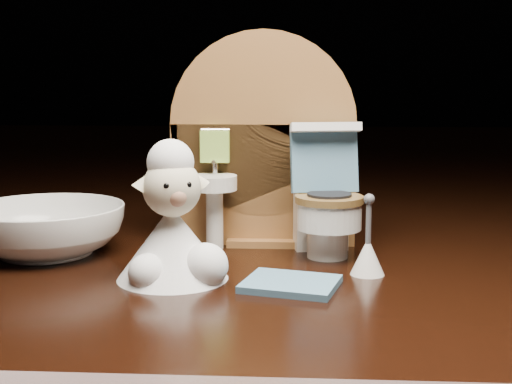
% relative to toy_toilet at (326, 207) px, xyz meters
% --- Properties ---
extents(backdrop_panel, '(0.13, 0.05, 0.15)m').
position_rel_toy_toilet_xyz_m(backdrop_panel, '(-0.04, 0.03, 0.03)').
color(backdrop_panel, brown).
rests_on(backdrop_panel, ground).
extents(toy_toilet, '(0.05, 0.06, 0.09)m').
position_rel_toy_toilet_xyz_m(toy_toilet, '(0.00, 0.00, 0.00)').
color(toy_toilet, white).
rests_on(toy_toilet, ground).
extents(bath_mat, '(0.06, 0.05, 0.00)m').
position_rel_toy_toilet_xyz_m(bath_mat, '(-0.02, -0.08, -0.03)').
color(bath_mat, teal).
rests_on(bath_mat, ground).
extents(toilet_brush, '(0.02, 0.02, 0.05)m').
position_rel_toy_toilet_xyz_m(toilet_brush, '(0.02, -0.05, -0.02)').
color(toilet_brush, white).
rests_on(toilet_brush, ground).
extents(plush_lamb, '(0.07, 0.07, 0.09)m').
position_rel_toy_toilet_xyz_m(plush_lamb, '(-0.09, -0.07, -0.00)').
color(plush_lamb, white).
rests_on(plush_lamb, ground).
extents(ceramic_bowl, '(0.12, 0.12, 0.03)m').
position_rel_toy_toilet_xyz_m(ceramic_bowl, '(-0.19, -0.01, -0.02)').
color(ceramic_bowl, white).
rests_on(ceramic_bowl, ground).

